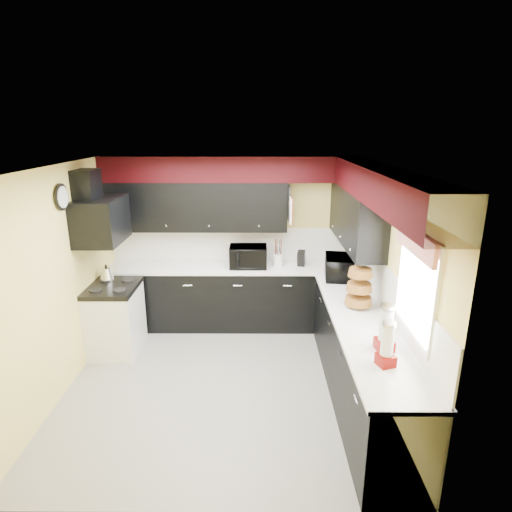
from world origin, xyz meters
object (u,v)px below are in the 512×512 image
at_px(microwave, 339,267).
at_px(toaster_oven, 248,257).
at_px(utensil_crock, 278,260).
at_px(kettle, 107,274).
at_px(knife_block, 301,259).

bearing_deg(microwave, toaster_oven, 75.94).
relative_size(utensil_crock, kettle, 0.92).
distance_m(toaster_oven, utensil_crock, 0.44).
bearing_deg(kettle, toaster_oven, 14.79).
bearing_deg(kettle, microwave, 0.68).
relative_size(knife_block, kettle, 1.22).
distance_m(microwave, knife_block, 0.68).
height_order(toaster_oven, microwave, toaster_oven).
distance_m(utensil_crock, kettle, 2.38).
bearing_deg(toaster_oven, microwave, -20.39).
height_order(toaster_oven, kettle, toaster_oven).
bearing_deg(utensil_crock, kettle, -166.52).
height_order(utensil_crock, knife_block, knife_block).
bearing_deg(utensil_crock, microwave, -33.12).
xyz_separation_m(microwave, utensil_crock, (-0.79, 0.52, -0.06)).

